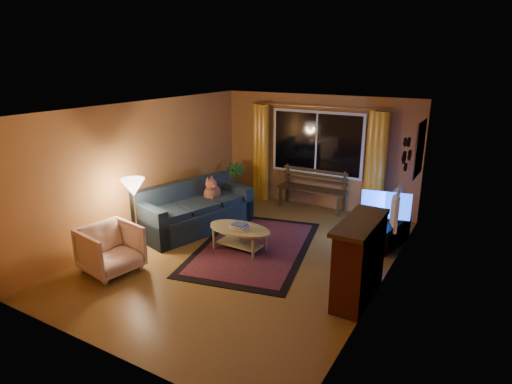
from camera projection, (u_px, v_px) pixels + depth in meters
The scene contains 22 objects.
floor at pixel (247, 255), 7.36m from camera, with size 4.50×6.00×0.02m, color brown.
ceiling at pixel (246, 107), 6.61m from camera, with size 4.50×6.00×0.02m, color white.
wall_back at pixel (317, 152), 9.47m from camera, with size 4.50×0.02×2.50m, color #B4753C.
wall_left at pixel (145, 168), 8.07m from camera, with size 0.02×6.00×2.50m, color #B4753C.
wall_right at pixel (386, 208), 5.91m from camera, with size 0.02×6.00×2.50m, color #B4753C.
window at pixel (316, 143), 9.36m from camera, with size 2.00×0.02×1.30m, color black.
curtain_rod at pixel (317, 107), 9.09m from camera, with size 0.03×0.03×3.20m, color #BF8C3F.
curtain_left at pixel (261, 152), 10.05m from camera, with size 0.36×0.36×2.24m, color orange.
curtain_right at pixel (376, 166), 8.76m from camera, with size 0.36×0.36×2.24m, color orange.
bench at pixel (311, 199), 9.56m from camera, with size 1.52×0.45×0.46m, color #312515.
potted_plant at pixel (234, 183), 9.98m from camera, with size 0.51×0.51×0.91m, color #235B1E.
sofa at pixel (195, 207), 8.33m from camera, with size 0.96×2.24×0.91m, color black.
dog at pixel (212, 190), 8.66m from camera, with size 0.32×0.44×0.48m, color #99523C, non-canonical shape.
armchair at pixel (110, 247), 6.68m from camera, with size 0.80×0.75×0.82m, color beige.
floor_lamp at pixel (136, 216), 7.31m from camera, with size 0.22×0.22×1.29m, color #BF8C3F.
rug at pixel (254, 247), 7.63m from camera, with size 1.87×2.95×0.02m, color maroon.
coffee_table at pixel (240, 239), 7.47m from camera, with size 1.17×1.17×0.42m, color #968E58.
tv_console at pixel (389, 234), 7.66m from camera, with size 0.36×1.07×0.45m, color black.
television at pixel (392, 206), 7.51m from camera, with size 1.07×0.14×0.62m, color black.
fireplace at pixel (359, 262), 5.89m from camera, with size 0.40×1.20×1.10m, color maroon.
mirror_cluster at pixel (407, 152), 6.84m from camera, with size 0.06×0.60×0.56m, color black, non-canonical shape.
painting at pixel (419, 149), 7.83m from camera, with size 0.04×0.76×0.96m, color #E95422.
Camera 1 is at (3.49, -5.73, 3.23)m, focal length 30.00 mm.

